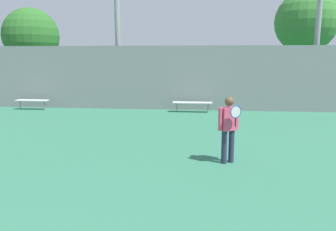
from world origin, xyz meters
name	(u,v)px	position (x,y,z in m)	size (l,w,h in m)	color
tennis_player	(229,126)	(3.26, 7.02, 0.95)	(0.54, 0.52, 1.67)	#282D47
bench_courtside_far	(192,103)	(2.15, 14.48, 0.45)	(1.87, 0.40, 0.49)	white
bench_adjacent_court	(32,101)	(-5.87, 14.48, 0.44)	(1.61, 0.40, 0.49)	white
light_pole_near_left	(117,7)	(-1.86, 16.32, 5.17)	(0.90, 0.60, 9.05)	#939399
back_fence	(150,78)	(0.00, 15.17, 1.57)	(29.16, 0.06, 3.15)	gray
tree_green_tall	(31,36)	(-9.86, 22.33, 4.09)	(4.00, 4.00, 6.10)	brown
tree_green_broad	(306,22)	(9.49, 22.58, 4.89)	(4.14, 4.14, 7.01)	brown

